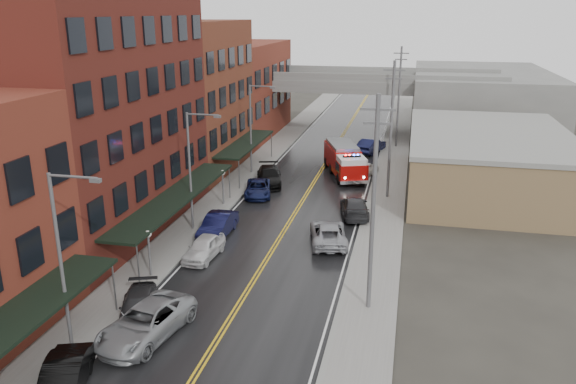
# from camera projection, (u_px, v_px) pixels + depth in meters

# --- Properties ---
(road) EXTENTS (11.00, 160.00, 0.02)m
(road) POSITION_uv_depth(u_px,v_px,m) (297.00, 211.00, 46.80)
(road) COLOR black
(road) RESTS_ON ground
(sidewalk_left) EXTENTS (3.00, 160.00, 0.15)m
(sidewalk_left) POSITION_uv_depth(u_px,v_px,m) (214.00, 204.00, 48.29)
(sidewalk_left) COLOR slate
(sidewalk_left) RESTS_ON ground
(sidewalk_right) EXTENTS (3.00, 160.00, 0.15)m
(sidewalk_right) POSITION_uv_depth(u_px,v_px,m) (385.00, 216.00, 45.27)
(sidewalk_right) COLOR slate
(sidewalk_right) RESTS_ON ground
(curb_left) EXTENTS (0.30, 160.00, 0.15)m
(curb_left) POSITION_uv_depth(u_px,v_px,m) (232.00, 205.00, 47.95)
(curb_left) COLOR gray
(curb_left) RESTS_ON ground
(curb_right) EXTENTS (0.30, 160.00, 0.15)m
(curb_right) POSITION_uv_depth(u_px,v_px,m) (365.00, 215.00, 45.61)
(curb_right) COLOR gray
(curb_right) RESTS_ON ground
(brick_building_b) EXTENTS (9.00, 20.00, 18.00)m
(brick_building_b) POSITION_uv_depth(u_px,v_px,m) (96.00, 111.00, 40.29)
(brick_building_b) COLOR #4D1514
(brick_building_b) RESTS_ON ground
(brick_building_c) EXTENTS (9.00, 15.00, 15.00)m
(brick_building_c) POSITION_uv_depth(u_px,v_px,m) (190.00, 97.00, 57.00)
(brick_building_c) COLOR #602D1C
(brick_building_c) RESTS_ON ground
(brick_building_far) EXTENTS (9.00, 20.00, 12.00)m
(brick_building_far) POSITION_uv_depth(u_px,v_px,m) (241.00, 90.00, 73.71)
(brick_building_far) COLOR maroon
(brick_building_far) RESTS_ON ground
(tan_building) EXTENTS (14.00, 22.00, 5.00)m
(tan_building) POSITION_uv_depth(u_px,v_px,m) (487.00, 162.00, 52.01)
(tan_building) COLOR olive
(tan_building) RESTS_ON ground
(right_far_block) EXTENTS (18.00, 30.00, 8.00)m
(right_far_block) POSITION_uv_depth(u_px,v_px,m) (479.00, 99.00, 79.00)
(right_far_block) COLOR slate
(right_far_block) RESTS_ON ground
(awning_1) EXTENTS (2.60, 18.00, 3.09)m
(awning_1) POSITION_uv_depth(u_px,v_px,m) (177.00, 196.00, 40.93)
(awning_1) COLOR black
(awning_1) RESTS_ON ground
(awning_2) EXTENTS (2.60, 13.00, 3.09)m
(awning_2) POSITION_uv_depth(u_px,v_px,m) (246.00, 144.00, 57.19)
(awning_2) COLOR black
(awning_2) RESTS_ON ground
(globe_lamp_1) EXTENTS (0.44, 0.44, 3.12)m
(globe_lamp_1) POSITION_uv_depth(u_px,v_px,m) (149.00, 243.00, 34.42)
(globe_lamp_1) COLOR #59595B
(globe_lamp_1) RESTS_ON ground
(globe_lamp_2) EXTENTS (0.44, 0.44, 3.12)m
(globe_lamp_2) POSITION_uv_depth(u_px,v_px,m) (223.00, 179.00, 47.42)
(globe_lamp_2) COLOR #59595B
(globe_lamp_2) RESTS_ON ground
(street_lamp_0) EXTENTS (2.64, 0.22, 9.00)m
(street_lamp_0) POSITION_uv_depth(u_px,v_px,m) (64.00, 252.00, 26.13)
(street_lamp_0) COLOR #59595B
(street_lamp_0) RESTS_ON ground
(street_lamp_1) EXTENTS (2.64, 0.22, 9.00)m
(street_lamp_1) POSITION_uv_depth(u_px,v_px,m) (193.00, 164.00, 40.99)
(street_lamp_1) COLOR #59595B
(street_lamp_1) RESTS_ON ground
(street_lamp_2) EXTENTS (2.64, 0.22, 9.00)m
(street_lamp_2) POSITION_uv_depth(u_px,v_px,m) (253.00, 124.00, 55.85)
(street_lamp_2) COLOR #59595B
(street_lamp_2) RESTS_ON ground
(utility_pole_0) EXTENTS (1.80, 0.24, 12.00)m
(utility_pole_0) POSITION_uv_depth(u_px,v_px,m) (373.00, 202.00, 29.45)
(utility_pole_0) COLOR #59595B
(utility_pole_0) RESTS_ON ground
(utility_pole_1) EXTENTS (1.80, 0.24, 12.00)m
(utility_pole_1) POSITION_uv_depth(u_px,v_px,m) (391.00, 128.00, 48.02)
(utility_pole_1) COLOR #59595B
(utility_pole_1) RESTS_ON ground
(utility_pole_2) EXTENTS (1.80, 0.24, 12.00)m
(utility_pole_2) POSITION_uv_depth(u_px,v_px,m) (399.00, 96.00, 66.59)
(utility_pole_2) COLOR #59595B
(utility_pole_2) RESTS_ON ground
(overpass) EXTENTS (40.00, 10.00, 7.50)m
(overpass) POSITION_uv_depth(u_px,v_px,m) (346.00, 89.00, 74.68)
(overpass) COLOR slate
(overpass) RESTS_ON ground
(fire_truck) EXTENTS (5.49, 8.83, 3.07)m
(fire_truck) POSITION_uv_depth(u_px,v_px,m) (345.00, 160.00, 56.25)
(fire_truck) COLOR #9C0907
(fire_truck) RESTS_ON ground
(parked_car_left_1) EXTENTS (3.13, 5.01, 1.56)m
(parked_car_left_1) POSITION_uv_depth(u_px,v_px,m) (64.00, 380.00, 24.10)
(parked_car_left_1) COLOR black
(parked_car_left_1) RESTS_ON ground
(parked_car_left_2) EXTENTS (3.86, 6.42, 1.67)m
(parked_car_left_2) POSITION_uv_depth(u_px,v_px,m) (146.00, 322.00, 28.43)
(parked_car_left_2) COLOR gray
(parked_car_left_2) RESTS_ON ground
(parked_car_left_3) EXTENTS (3.42, 5.12, 1.38)m
(parked_car_left_3) POSITION_uv_depth(u_px,v_px,m) (139.00, 307.00, 30.22)
(parked_car_left_3) COLOR #29292B
(parked_car_left_3) RESTS_ON ground
(parked_car_left_4) EXTENTS (2.01, 4.42, 1.47)m
(parked_car_left_4) POSITION_uv_depth(u_px,v_px,m) (204.00, 248.00, 37.67)
(parked_car_left_4) COLOR silver
(parked_car_left_4) RESTS_ON ground
(parked_car_left_5) EXTENTS (1.76, 4.97, 1.63)m
(parked_car_left_5) POSITION_uv_depth(u_px,v_px,m) (218.00, 225.00, 41.36)
(parked_car_left_5) COLOR black
(parked_car_left_5) RESTS_ON ground
(parked_car_left_6) EXTENTS (3.23, 5.28, 1.37)m
(parked_car_left_6) POSITION_uv_depth(u_px,v_px,m) (258.00, 188.00, 50.43)
(parked_car_left_6) COLOR #121943
(parked_car_left_6) RESTS_ON ground
(parked_car_left_7) EXTENTS (3.69, 6.06, 1.64)m
(parked_car_left_7) POSITION_uv_depth(u_px,v_px,m) (269.00, 176.00, 53.66)
(parked_car_left_7) COLOR black
(parked_car_left_7) RESTS_ON ground
(parked_car_right_0) EXTENTS (3.57, 5.79, 1.50)m
(parked_car_right_0) POSITION_uv_depth(u_px,v_px,m) (328.00, 233.00, 40.07)
(parked_car_right_0) COLOR #999AA0
(parked_car_right_0) RESTS_ON ground
(parked_car_right_1) EXTENTS (3.07, 5.58, 1.53)m
(parked_car_right_1) POSITION_uv_depth(u_px,v_px,m) (354.00, 207.00, 45.39)
(parked_car_right_1) COLOR #28282B
(parked_car_right_1) RESTS_ON ground
(parked_car_right_2) EXTENTS (2.79, 4.45, 1.41)m
(parked_car_right_2) POSITION_uv_depth(u_px,v_px,m) (365.00, 169.00, 56.59)
(parked_car_right_2) COLOR white
(parked_car_right_2) RESTS_ON ground
(parked_car_right_3) EXTENTS (3.34, 5.39, 1.68)m
(parked_car_right_3) POSITION_uv_depth(u_px,v_px,m) (371.00, 146.00, 65.77)
(parked_car_right_3) COLOR black
(parked_car_right_3) RESTS_ON ground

